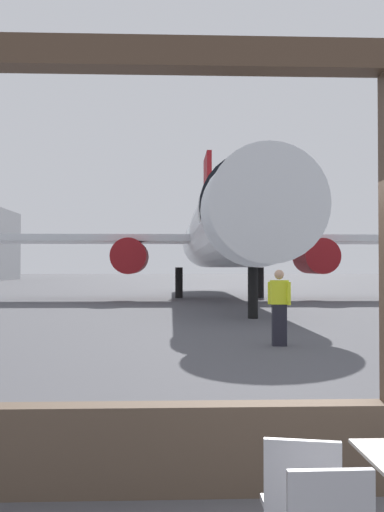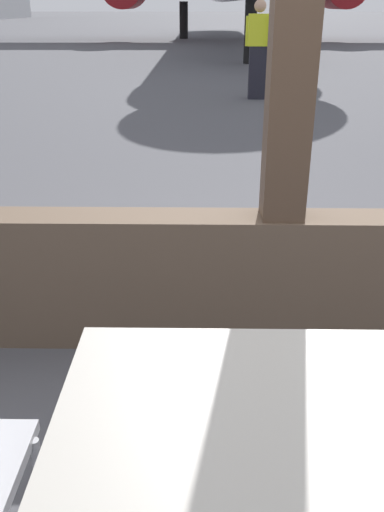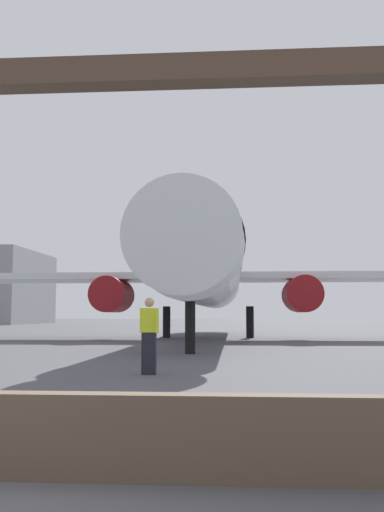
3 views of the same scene
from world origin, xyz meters
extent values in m
plane|color=#4C4C51|center=(0.00, 40.00, 0.00)|extent=(220.00, 220.00, 0.00)
cylinder|color=silver|center=(1.07, 27.84, 3.69)|extent=(3.80, 26.89, 3.80)
cone|color=silver|center=(1.07, 13.10, 3.69)|extent=(3.61, 2.60, 3.61)
cylinder|color=black|center=(1.07, 15.00, 3.84)|extent=(3.87, 0.90, 3.87)
cube|color=silver|center=(-6.02, 27.79, 3.39)|extent=(12.29, 4.20, 0.36)
cube|color=silver|center=(8.16, 27.79, 3.39)|extent=(12.29, 4.20, 0.36)
cylinder|color=maroon|center=(-4.03, 26.39, 2.39)|extent=(1.90, 3.20, 1.90)
cylinder|color=maroon|center=(6.17, 26.39, 2.39)|extent=(1.90, 3.20, 1.90)
cube|color=maroon|center=(1.07, 39.79, 7.99)|extent=(0.36, 4.40, 5.20)
cylinder|color=black|center=(1.07, 15.30, 0.90)|extent=(0.36, 0.36, 1.80)
cylinder|color=black|center=(-1.33, 28.79, 0.90)|extent=(0.44, 0.44, 1.80)
cylinder|color=black|center=(3.47, 28.79, 0.90)|extent=(0.44, 0.44, 1.80)
cube|color=black|center=(0.66, 8.37, 0.47)|extent=(0.32, 0.20, 0.95)
cube|color=yellow|center=(0.66, 8.37, 1.23)|extent=(0.40, 0.22, 0.55)
sphere|color=tan|center=(0.66, 8.37, 1.63)|extent=(0.22, 0.22, 0.22)
cylinder|color=yellow|center=(0.47, 8.51, 1.20)|extent=(0.09, 0.09, 0.52)
cylinder|color=yellow|center=(0.86, 8.22, 1.20)|extent=(0.09, 0.09, 0.52)
camera|label=1|loc=(-1.82, -4.52, 1.79)|focal=39.78mm
camera|label=2|loc=(-0.40, -2.54, 1.65)|focal=38.62mm
camera|label=3|loc=(2.62, -4.93, 1.37)|focal=40.99mm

